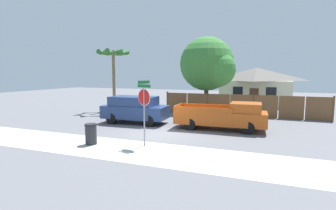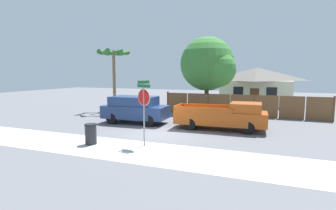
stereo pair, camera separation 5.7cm
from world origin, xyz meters
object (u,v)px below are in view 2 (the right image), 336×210
(orange_pickup, at_px, (223,116))
(trash_bin, at_px, (91,134))
(oak_tree, at_px, (209,65))
(palm_tree, at_px, (114,58))
(house, at_px, (256,85))
(red_suv, at_px, (135,109))
(stop_sign, at_px, (144,102))

(orange_pickup, distance_m, trash_bin, 8.07)
(oak_tree, xyz_separation_m, palm_tree, (-8.24, -2.95, 0.62))
(trash_bin, bearing_deg, oak_tree, 77.36)
(trash_bin, bearing_deg, house, 72.51)
(red_suv, bearing_deg, house, 62.22)
(palm_tree, relative_size, stop_sign, 1.79)
(house, bearing_deg, red_suv, -115.27)
(palm_tree, distance_m, stop_sign, 12.76)
(house, height_order, orange_pickup, house)
(house, height_order, palm_tree, palm_tree)
(palm_tree, xyz_separation_m, orange_pickup, (10.84, -4.57, -4.02))
(palm_tree, xyz_separation_m, stop_sign, (7.86, -9.67, -2.74))
(orange_pickup, xyz_separation_m, stop_sign, (-2.98, -5.11, 1.28))
(house, bearing_deg, trash_bin, -107.49)
(palm_tree, bearing_deg, house, 42.73)
(orange_pickup, bearing_deg, oak_tree, 106.58)
(house, xyz_separation_m, red_suv, (-7.40, -15.68, -1.13))
(house, relative_size, red_suv, 1.70)
(house, relative_size, stop_sign, 2.47)
(red_suv, height_order, trash_bin, red_suv)
(orange_pickup, relative_size, trash_bin, 5.48)
(stop_sign, bearing_deg, trash_bin, -145.99)
(oak_tree, relative_size, stop_sign, 2.16)
(stop_sign, bearing_deg, orange_pickup, 78.76)
(orange_pickup, relative_size, stop_sign, 1.78)
(oak_tree, bearing_deg, palm_tree, -160.32)
(palm_tree, height_order, stop_sign, palm_tree)
(red_suv, xyz_separation_m, trash_bin, (0.63, -5.80, -0.51))
(house, xyz_separation_m, trash_bin, (-6.77, -21.48, -1.64))
(house, height_order, red_suv, house)
(orange_pickup, distance_m, stop_sign, 6.05)
(oak_tree, bearing_deg, trash_bin, -102.64)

